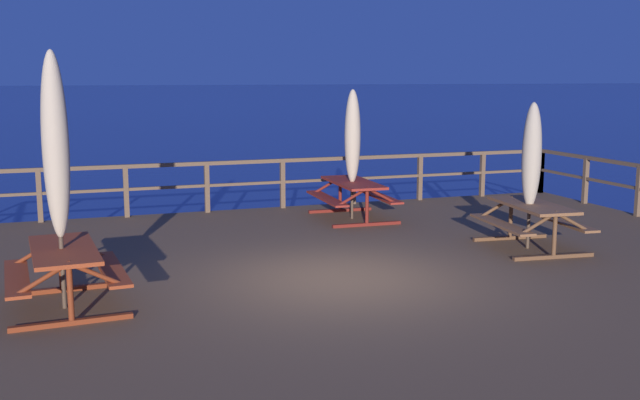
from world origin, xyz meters
TOP-DOWN VIEW (x-y plane):
  - ground_plane at (0.00, 0.00)m, footprint 600.00×600.00m
  - wooden_deck at (0.00, 0.00)m, footprint 15.34×12.02m
  - railing_waterside_far at (-0.00, 5.86)m, footprint 15.14×0.10m
  - picnic_table_front_right at (-3.74, -0.16)m, footprint 1.52×1.93m
  - picnic_table_mid_right at (1.85, 4.21)m, footprint 1.47×2.03m
  - picnic_table_mid_centre at (3.70, 0.73)m, footprint 1.57×1.95m
  - patio_umbrella_tall_back_right at (-3.76, -0.19)m, footprint 0.32×0.32m
  - patio_umbrella_tall_back_left at (1.82, 4.19)m, footprint 0.32×0.32m
  - patio_umbrella_short_mid at (3.66, 0.75)m, footprint 0.32×0.32m

SIDE VIEW (x-z plane):
  - ground_plane at x=0.00m, z-range 0.00..0.00m
  - wooden_deck at x=0.00m, z-range 0.00..0.77m
  - picnic_table_mid_centre at x=3.70m, z-range 0.94..1.71m
  - picnic_table_front_right at x=-3.74m, z-range 0.94..1.71m
  - picnic_table_mid_right at x=1.85m, z-range 0.94..1.72m
  - railing_waterside_far at x=0.00m, z-range 0.97..2.06m
  - patio_umbrella_short_mid at x=3.66m, z-range 1.10..3.56m
  - patio_umbrella_tall_back_left at x=1.82m, z-range 1.12..3.74m
  - patio_umbrella_tall_back_right at x=-3.76m, z-range 1.20..4.39m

